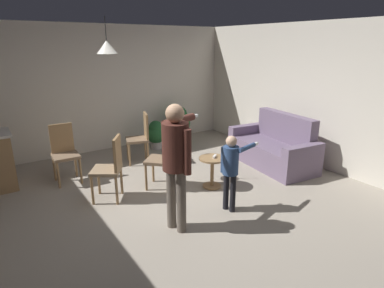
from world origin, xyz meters
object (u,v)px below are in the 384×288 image
(person_adult, at_px, (176,154))
(dining_chair_spare, at_px, (111,166))
(couch_floral, at_px, (274,148))
(person_child, at_px, (231,165))
(dining_chair_centre_back, at_px, (141,136))
(spare_remote_on_table, at_px, (215,156))
(dining_chair_by_counter, at_px, (164,156))
(potted_plant_by_wall, at_px, (156,134))
(potted_plant_corner, at_px, (178,122))
(side_table_by_couch, at_px, (212,169))
(dining_chair_near_wall, at_px, (64,151))

(person_adult, bearing_deg, dining_chair_spare, -178.63)
(couch_floral, bearing_deg, person_child, 122.74)
(dining_chair_centre_back, height_order, spare_remote_on_table, dining_chair_centre_back)
(dining_chair_by_counter, bearing_deg, potted_plant_by_wall, 21.63)
(potted_plant_corner, bearing_deg, person_child, -109.50)
(side_table_by_couch, relative_size, potted_plant_by_wall, 0.80)
(person_adult, bearing_deg, spare_remote_on_table, 106.21)
(dining_chair_centre_back, distance_m, potted_plant_corner, 1.59)
(potted_plant_corner, distance_m, spare_remote_on_table, 2.70)
(potted_plant_corner, bearing_deg, dining_chair_by_counter, -126.73)
(couch_floral, xyz_separation_m, dining_chair_near_wall, (-3.60, 1.45, 0.21))
(person_child, bearing_deg, side_table_by_couch, 146.85)
(potted_plant_by_wall, relative_size, spare_remote_on_table, 5.02)
(person_adult, xyz_separation_m, dining_chair_spare, (-0.40, 1.26, -0.47))
(couch_floral, bearing_deg, dining_chair_near_wall, 74.81)
(dining_chair_spare, height_order, potted_plant_by_wall, dining_chair_spare)
(person_adult, distance_m, dining_chair_spare, 1.40)
(spare_remote_on_table, bearing_deg, dining_chair_near_wall, 140.50)
(potted_plant_corner, bearing_deg, potted_plant_by_wall, -163.75)
(potted_plant_corner, distance_m, potted_plant_by_wall, 0.77)
(dining_chair_spare, xyz_separation_m, spare_remote_on_table, (1.57, -0.52, -0.01))
(potted_plant_corner, bearing_deg, couch_floral, -72.69)
(dining_chair_by_counter, distance_m, dining_chair_spare, 0.88)
(couch_floral, height_order, potted_plant_corner, couch_floral)
(dining_chair_by_counter, height_order, dining_chair_centre_back, same)
(person_adult, height_order, potted_plant_by_wall, person_adult)
(dining_chair_near_wall, bearing_deg, couch_floral, 160.08)
(couch_floral, height_order, person_child, person_child)
(couch_floral, distance_m, side_table_by_couch, 1.66)
(dining_chair_near_wall, xyz_separation_m, spare_remote_on_table, (1.98, -1.63, -0.01))
(couch_floral, relative_size, spare_remote_on_table, 14.52)
(couch_floral, bearing_deg, dining_chair_by_counter, 90.24)
(spare_remote_on_table, bearing_deg, dining_chair_centre_back, 105.76)
(dining_chair_centre_back, height_order, potted_plant_by_wall, dining_chair_centre_back)
(dining_chair_centre_back, bearing_deg, couch_floral, -108.82)
(person_adult, bearing_deg, person_child, 73.52)
(person_adult, xyz_separation_m, dining_chair_near_wall, (-0.81, 2.38, -0.47))
(dining_chair_near_wall, height_order, dining_chair_spare, same)
(dining_chair_by_counter, bearing_deg, dining_chair_near_wall, 92.90)
(dining_chair_by_counter, distance_m, spare_remote_on_table, 0.83)
(dining_chair_spare, bearing_deg, person_adult, -129.22)
(person_child, bearing_deg, dining_chair_spare, -149.03)
(person_child, distance_m, potted_plant_corner, 3.51)
(dining_chair_spare, bearing_deg, side_table_by_couch, -74.99)
(spare_remote_on_table, bearing_deg, dining_chair_by_counter, 147.45)
(person_child, bearing_deg, spare_remote_on_table, 144.19)
(person_child, height_order, spare_remote_on_table, person_child)
(dining_chair_spare, distance_m, spare_remote_on_table, 1.66)
(person_child, xyz_separation_m, dining_chair_spare, (-1.28, 1.27, -0.15))
(person_child, xyz_separation_m, dining_chair_centre_back, (-0.20, 2.51, -0.15))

